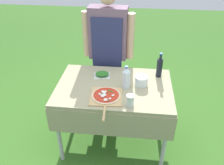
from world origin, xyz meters
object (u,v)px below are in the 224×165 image
Objects in this scene: pizza_on_peel at (106,97)px; water_bottle at (126,78)px; herb_container at (102,74)px; oil_bottle at (159,67)px; mixing_tub at (142,81)px; sauce_jar at (130,101)px; prep_table at (114,93)px; person_cook at (108,46)px.

pizza_on_peel is 0.30m from water_bottle.
pizza_on_peel is at bearing -76.54° from herb_container.
mixing_tub is (-0.19, -0.20, -0.06)m from oil_bottle.
sauce_jar is (-0.10, -0.37, -0.00)m from mixing_tub.
mixing_tub is at bearing -133.91° from oil_bottle.
mixing_tub is at bearing 21.81° from water_bottle.
water_bottle is at bearing -143.20° from oil_bottle.
prep_table is 9.13× the size of mixing_tub.
water_bottle is at bearing -35.11° from herb_container.
person_cook is 0.71m from oil_bottle.
water_bottle is 1.84× the size of mixing_tub.
person_cook is 0.99m from sauce_jar.
oil_bottle is at bearing 46.09° from mixing_tub.
sauce_jar is at bearing -56.17° from herb_container.
oil_bottle reaches higher than mixing_tub.
water_bottle is 0.18m from mixing_tub.
person_cook is 0.45m from herb_container.
mixing_tub is (0.34, 0.27, 0.04)m from pizza_on_peel.
prep_table is 0.68m from person_cook.
oil_bottle is at bearing 38.00° from pizza_on_peel.
sauce_jar is (0.32, -0.92, -0.14)m from person_cook.
person_cook reaches higher than water_bottle.
pizza_on_peel is (-0.06, -0.22, 0.11)m from prep_table.
oil_bottle reaches higher than pizza_on_peel.
prep_table is 4.32× the size of oil_bottle.
prep_table is 0.32m from mixing_tub.
person_cook reaches higher than prep_table.
herb_container reaches higher than prep_table.
water_bottle reaches higher than herb_container.
oil_bottle is 1.15× the size of water_bottle.
sauce_jar is at bearing -105.57° from mixing_tub.
herb_container is 1.44× the size of mixing_tub.
water_bottle reaches higher than pizza_on_peel.
prep_table is 0.39m from sauce_jar.
herb_container is at bearing 100.01° from pizza_on_peel.
prep_table is at bearing -152.14° from oil_bottle.
water_bottle reaches higher than prep_table.
pizza_on_peel is 2.71× the size of herb_container.
water_bottle is 0.32m from sauce_jar.
oil_bottle is (0.61, -0.35, -0.07)m from person_cook.
sauce_jar is at bearing -79.39° from water_bottle.
sauce_jar is at bearing 111.58° from person_cook.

